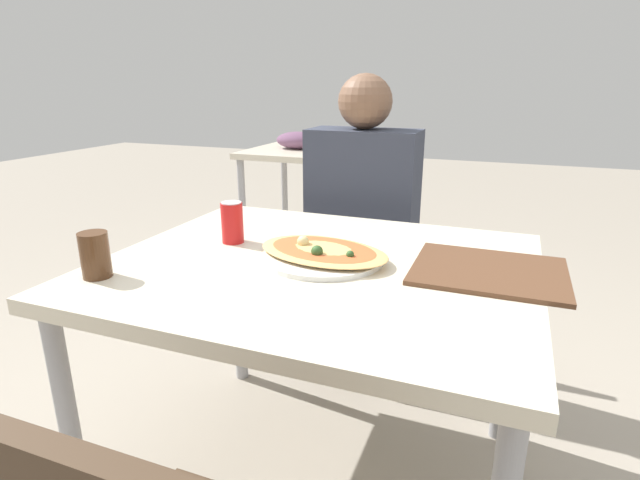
# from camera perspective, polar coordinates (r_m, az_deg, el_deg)

# --- Properties ---
(ground_plane) EXTENTS (14.00, 14.00, 0.00)m
(ground_plane) POSITION_cam_1_polar(r_m,az_deg,el_deg) (1.76, -0.19, -25.72)
(ground_plane) COLOR #9E9384
(dining_table) EXTENTS (1.14, 0.96, 0.74)m
(dining_table) POSITION_cam_1_polar(r_m,az_deg,el_deg) (1.38, -0.22, -5.24)
(dining_table) COLOR beige
(dining_table) RESTS_ON ground_plane
(chair_far_seated) EXTENTS (0.40, 0.40, 0.89)m
(chair_far_seated) POSITION_cam_1_polar(r_m,az_deg,el_deg) (2.18, 5.47, -0.93)
(chair_far_seated) COLOR #3F2D1E
(chair_far_seated) RESTS_ON ground_plane
(person_seated) EXTENTS (0.43, 0.24, 1.24)m
(person_seated) POSITION_cam_1_polar(r_m,az_deg,el_deg) (2.02, 4.78, 4.02)
(person_seated) COLOR #2D2D38
(person_seated) RESTS_ON ground_plane
(pizza_main) EXTENTS (0.42, 0.34, 0.06)m
(pizza_main) POSITION_cam_1_polar(r_m,az_deg,el_deg) (1.37, 0.35, -1.48)
(pizza_main) COLOR white
(pizza_main) RESTS_ON dining_table
(soda_can) EXTENTS (0.07, 0.07, 0.12)m
(soda_can) POSITION_cam_1_polar(r_m,az_deg,el_deg) (1.53, -9.99, 1.99)
(soda_can) COLOR red
(soda_can) RESTS_ON dining_table
(drink_glass) EXTENTS (0.07, 0.07, 0.12)m
(drink_glass) POSITION_cam_1_polar(r_m,az_deg,el_deg) (1.36, -24.31, -1.57)
(drink_glass) COLOR #4C2D19
(drink_glass) RESTS_ON dining_table
(serving_tray) EXTENTS (0.38, 0.32, 0.01)m
(serving_tray) POSITION_cam_1_polar(r_m,az_deg,el_deg) (1.35, 18.73, -3.37)
(serving_tray) COLOR brown
(serving_tray) RESTS_ON dining_table
(background_table) EXTENTS (1.10, 0.80, 0.86)m
(background_table) POSITION_cam_1_polar(r_m,az_deg,el_deg) (3.61, 0.14, 9.39)
(background_table) COLOR beige
(background_table) RESTS_ON ground_plane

